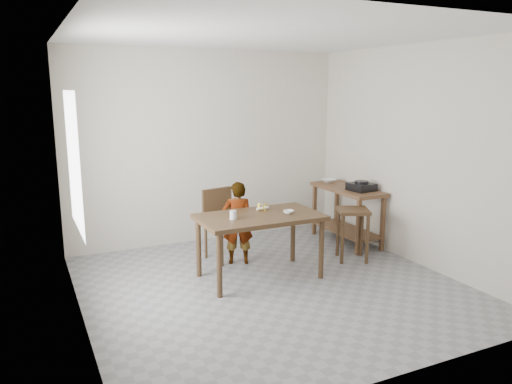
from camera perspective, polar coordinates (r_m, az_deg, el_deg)
name	(u,v)px	position (r m, az deg, el deg)	size (l,w,h in m)	color
floor	(271,288)	(5.68, 1.77, -10.88)	(4.00, 4.00, 0.04)	gray
ceiling	(273,32)	(5.27, 1.97, 17.78)	(4.00, 4.00, 0.04)	white
wall_back	(207,147)	(7.15, -5.63, 5.14)	(4.00, 0.04, 2.70)	beige
wall_front	(404,206)	(3.67, 16.53, -1.59)	(4.00, 0.04, 2.70)	beige
wall_left	(71,182)	(4.74, -20.37, 1.11)	(0.04, 4.00, 2.70)	beige
wall_right	(417,156)	(6.48, 17.97, 3.95)	(0.04, 4.00, 2.70)	beige
window_pane	(73,162)	(4.92, -20.14, 3.26)	(0.02, 1.10, 1.30)	white
dining_table	(260,246)	(5.80, 0.43, -6.24)	(1.40, 0.80, 0.75)	#412D1A
prep_counter	(347,215)	(7.22, 10.32, -2.59)	(0.50, 1.20, 0.80)	brown
child	(238,223)	(6.23, -2.11, -3.54)	(0.38, 0.25, 1.05)	white
dining_chair	(226,225)	(6.40, -3.48, -3.79)	(0.44, 0.44, 0.90)	#412D1A
stool	(352,234)	(6.51, 10.95, -4.79)	(0.38, 0.38, 0.67)	#412D1A
glass_tumbler	(233,215)	(5.51, -2.62, -2.62)	(0.08, 0.08, 0.10)	silver
small_bowl	(288,212)	(5.77, 3.72, -2.28)	(0.12, 0.12, 0.04)	silver
banana	(263,208)	(5.91, 0.75, -1.82)	(0.16, 0.12, 0.06)	#E6C351
serving_bowl	(329,181)	(7.46, 8.30, 1.29)	(0.21, 0.21, 0.05)	silver
gas_burner	(361,187)	(6.94, 11.96, 0.58)	(0.31, 0.31, 0.10)	black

